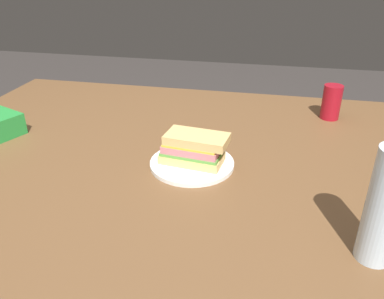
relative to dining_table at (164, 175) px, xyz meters
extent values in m
cube|color=brown|center=(0.00, 0.00, 0.06)|extent=(1.59, 1.19, 0.04)
cylinder|color=brown|center=(-0.71, 0.52, -0.32)|extent=(0.07, 0.07, 0.72)
cylinder|color=brown|center=(0.71, 0.52, -0.32)|extent=(0.07, 0.07, 0.72)
cylinder|color=white|center=(0.10, -0.06, 0.09)|extent=(0.24, 0.24, 0.01)
cube|color=#DBB26B|center=(0.10, -0.06, 0.10)|extent=(0.18, 0.11, 0.02)
cube|color=#599E3F|center=(0.10, -0.06, 0.12)|extent=(0.17, 0.11, 0.01)
cube|color=#C6727A|center=(0.10, -0.06, 0.13)|extent=(0.17, 0.10, 0.02)
cube|color=yellow|center=(0.10, -0.06, 0.15)|extent=(0.16, 0.10, 0.01)
cube|color=#DBB26B|center=(0.12, -0.06, 0.16)|extent=(0.18, 0.11, 0.02)
cylinder|color=maroon|center=(0.51, 0.38, 0.14)|extent=(0.07, 0.07, 0.12)
camera|label=1|loc=(0.30, -0.99, 0.62)|focal=36.29mm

